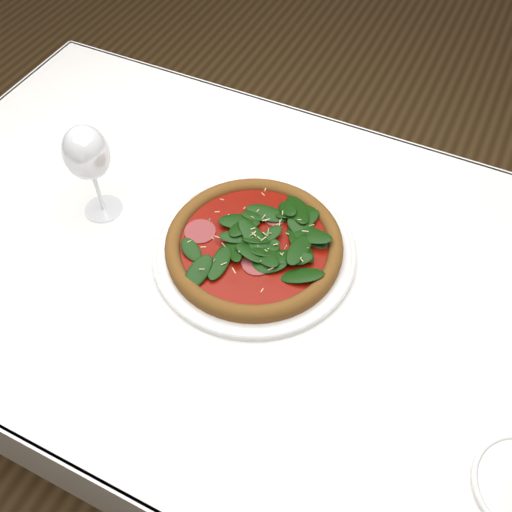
% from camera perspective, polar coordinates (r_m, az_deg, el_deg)
% --- Properties ---
extents(ground, '(6.00, 6.00, 0.00)m').
position_cam_1_polar(ground, '(1.62, -2.63, -15.98)').
color(ground, brown).
rests_on(ground, ground).
extents(dining_table, '(1.21, 0.81, 0.75)m').
position_cam_1_polar(dining_table, '(1.04, -3.93, -2.59)').
color(dining_table, white).
rests_on(dining_table, ground).
extents(plate, '(0.34, 0.34, 0.01)m').
position_cam_1_polar(plate, '(0.95, -0.19, 0.60)').
color(plate, silver).
rests_on(plate, dining_table).
extents(pizza, '(0.31, 0.31, 0.04)m').
position_cam_1_polar(pizza, '(0.93, -0.20, 1.35)').
color(pizza, brown).
rests_on(pizza, plate).
extents(wine_glass, '(0.08, 0.08, 0.18)m').
position_cam_1_polar(wine_glass, '(0.96, -16.55, 9.67)').
color(wine_glass, white).
rests_on(wine_glass, dining_table).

